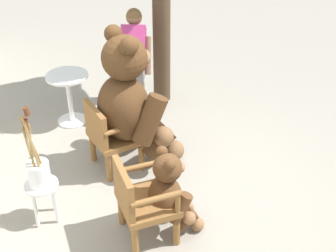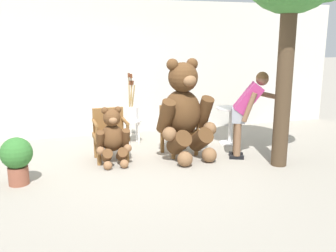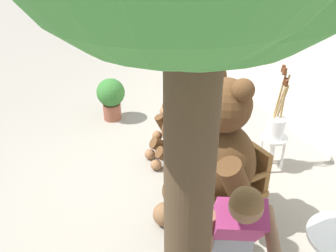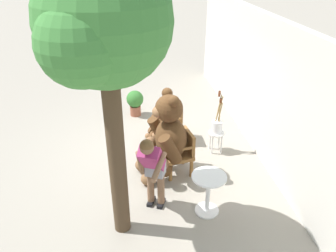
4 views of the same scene
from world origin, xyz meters
name	(u,v)px [view 4 (image 4 of 4)]	position (x,y,z in m)	size (l,w,h in m)	color
ground_plane	(147,156)	(0.00, 0.00, 0.00)	(60.00, 60.00, 0.00)	gray
back_wall	(265,89)	(0.00, 2.40, 1.40)	(10.00, 0.16, 2.80)	beige
wooden_chair_left	(172,122)	(-0.61, 0.60, 0.46)	(0.56, 0.53, 0.86)	brown
wooden_chair_right	(180,151)	(0.60, 0.60, 0.46)	(0.65, 0.61, 0.86)	brown
teddy_bear_large	(166,136)	(0.62, 0.33, 0.83)	(1.05, 1.04, 1.69)	#4C3019
teddy_bear_small	(159,123)	(-0.61, 0.31, 0.46)	(0.57, 0.53, 0.95)	brown
person_visitor	(153,165)	(1.62, 0.00, 0.89)	(0.89, 0.50, 1.48)	black
white_stool	(216,137)	(-0.04, 1.48, 0.36)	(0.34, 0.34, 0.46)	white
brush_bucket	(217,124)	(-0.04, 1.48, 0.65)	(0.22, 0.22, 0.92)	white
round_side_table	(208,190)	(1.77, 0.88, 0.45)	(0.56, 0.56, 0.72)	white
patio_tree	(101,30)	(2.03, -0.56, 3.06)	(1.66, 1.58, 3.93)	#473523
potted_plant	(135,101)	(-2.02, -0.17, 0.40)	(0.44, 0.44, 0.68)	brown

